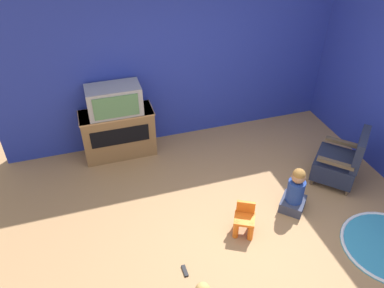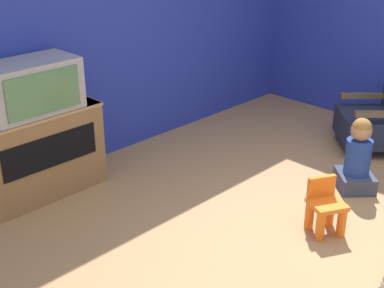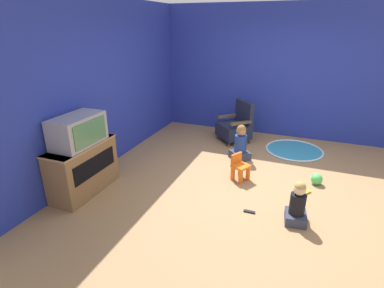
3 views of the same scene
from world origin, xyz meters
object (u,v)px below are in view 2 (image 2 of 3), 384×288
black_armchair (375,119)px  television (30,87)px  child_watching_center (358,159)px  tv_cabinet (38,152)px  yellow_kid_chair (325,209)px

black_armchair → television: bearing=-73.1°
television → child_watching_center: (1.99, -1.88, -0.68)m
television → black_armchair: (2.88, -1.57, -0.64)m
child_watching_center → black_armchair: bearing=-27.4°
television → tv_cabinet: bearing=90.0°
tv_cabinet → television: television is taller
black_armchair → yellow_kid_chair: black_armchair is taller
black_armchair → child_watching_center: 0.94m
television → black_armchair: bearing=-28.7°
tv_cabinet → television: size_ratio=1.41×
tv_cabinet → yellow_kid_chair: tv_cabinet is taller
television → black_armchair: size_ratio=0.91×
television → yellow_kid_chair: (1.20, -2.06, -0.77)m
yellow_kid_chair → child_watching_center: 0.81m
black_armchair → child_watching_center: bearing=-25.3°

